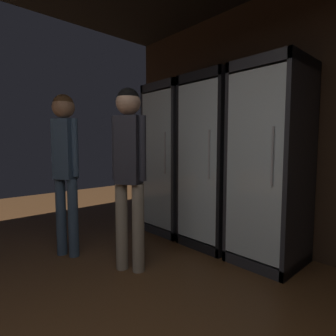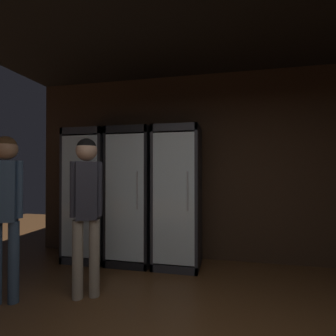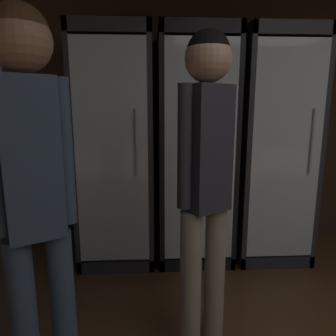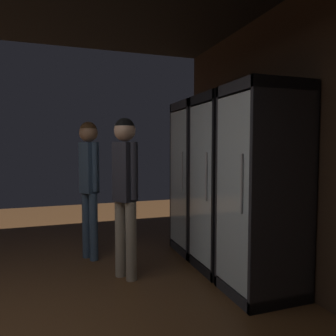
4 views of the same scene
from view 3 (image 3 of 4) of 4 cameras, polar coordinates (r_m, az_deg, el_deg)
The scene contains 6 objects.
wall_back at distance 3.36m, azimuth 26.73°, elevation 11.43°, with size 6.00×0.06×2.80m, color #382619.
cooler_far_left at distance 2.64m, azimuth -9.69°, elevation 3.21°, with size 0.63×0.68×1.95m.
cooler_left at distance 2.65m, azimuth 4.93°, elevation 3.16°, with size 0.63×0.68×1.95m.
cooler_center at distance 2.82m, azimuth 18.64°, elevation 3.28°, with size 0.63×0.68×1.95m.
shopper_near at distance 1.48m, azimuth 7.21°, elevation 0.08°, with size 0.29×0.25×1.67m.
shopper_far at distance 1.25m, azimuth -24.59°, elevation -1.42°, with size 0.29×0.23×1.68m.
Camera 3 is at (-1.64, 0.10, 1.31)m, focal length 31.78 mm.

